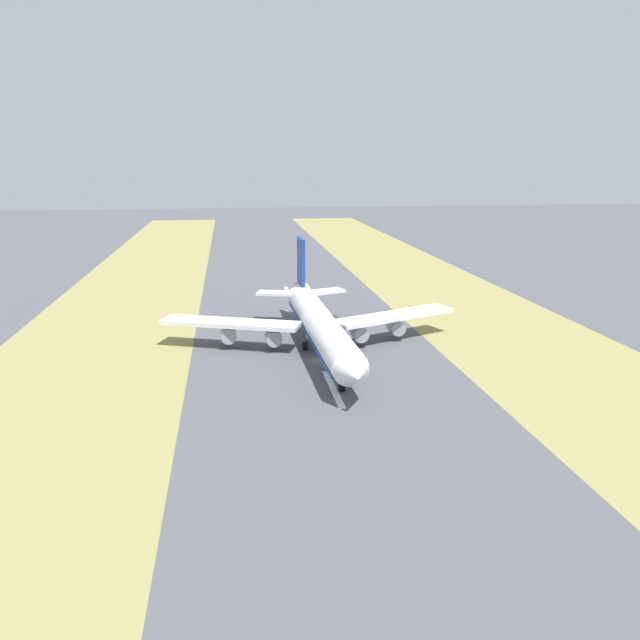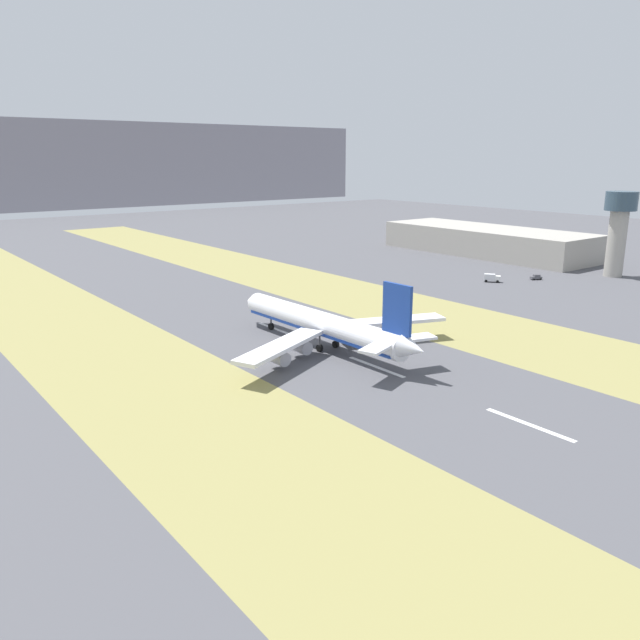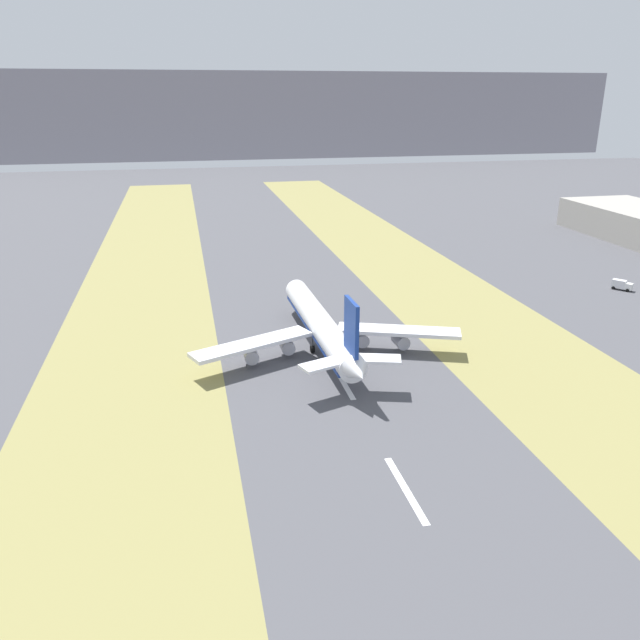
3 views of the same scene
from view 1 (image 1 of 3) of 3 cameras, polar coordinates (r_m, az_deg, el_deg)
ground_plane at (r=121.68m, az=0.00°, el=-3.71°), size 800.00×800.00×0.00m
grass_median_west at (r=135.42m, az=19.22°, el=-2.64°), size 40.00×600.00×0.01m
grass_median_east at (r=123.79m, az=-21.15°, el=-4.40°), size 40.00×600.00×0.01m
centreline_dash_near at (r=183.49m, az=-2.92°, el=2.51°), size 1.20×18.00×0.01m
centreline_dash_mid at (r=144.80m, az=-1.40°, el=-0.73°), size 1.20×18.00×0.01m
centreline_dash_far at (r=107.10m, az=1.22°, el=-6.29°), size 1.20×18.00×0.01m
airplane_main_jet at (r=125.99m, az=-0.15°, el=-0.22°), size 64.11×67.13×20.20m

